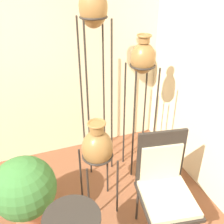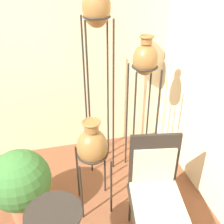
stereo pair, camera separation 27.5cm
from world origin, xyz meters
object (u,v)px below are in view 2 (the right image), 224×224
vase_stand_tall (97,15)px  potted_plant (20,183)px  vase_stand_medium (145,65)px  chair (156,188)px  vase_stand_short (92,147)px

vase_stand_tall → potted_plant: vase_stand_tall is taller
vase_stand_tall → potted_plant: 1.77m
vase_stand_medium → chair: 1.20m
chair → vase_stand_tall: bearing=113.4°
vase_stand_short → chair: bearing=-44.4°
chair → potted_plant: (-1.17, 0.48, -0.13)m
vase_stand_short → chair: vase_stand_short is taller
chair → potted_plant: 1.28m
vase_stand_medium → chair: size_ratio=1.61×
vase_stand_tall → chair: vase_stand_tall is taller
vase_stand_short → potted_plant: 0.77m
vase_stand_tall → chair: size_ratio=2.12×
vase_stand_short → potted_plant: size_ratio=1.35×
potted_plant → vase_stand_short: bearing=-2.0°
vase_stand_short → vase_stand_tall: bearing=73.1°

